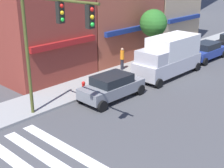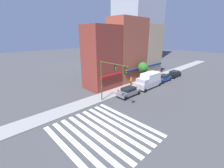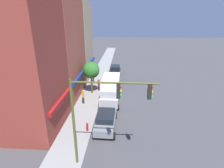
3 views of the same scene
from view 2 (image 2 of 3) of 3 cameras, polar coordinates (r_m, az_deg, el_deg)
name	(u,v)px [view 2 (image 2 of 3)]	position (r m, az deg, el deg)	size (l,w,h in m)	color
ground_plane	(103,132)	(17.69, -3.47, -17.70)	(200.00, 200.00, 0.00)	#424244
sidewalk_left	(69,109)	(23.07, -15.92, -9.04)	(120.00, 3.00, 0.15)	gray
crosswalk_stripes	(103,132)	(17.69, -3.47, -17.68)	(9.15, 10.80, 0.01)	silver
storefront_row	(129,52)	(35.48, 6.36, 11.93)	(22.65, 5.30, 13.94)	maroon
traffic_signal	(110,74)	(21.89, -0.81, 3.67)	(0.32, 5.55, 6.71)	#474C1E
sedan_grey	(129,92)	(26.64, 6.34, -2.86)	(4.45, 2.02, 1.59)	slate
box_truck_silver	(149,80)	(31.36, 13.88, 1.41)	(6.23, 2.42, 3.04)	#B7B7BC
sedan_blue	(163,78)	(36.79, 18.98, 2.20)	(4.45, 2.02, 1.59)	navy
sedan_black	(174,74)	(41.84, 22.61, 3.64)	(4.43, 2.02, 1.59)	black
pedestrian_red_jacket	(148,78)	(34.76, 13.54, 2.19)	(0.32, 0.32, 1.77)	#23232D
pedestrian_orange_vest	(131,81)	(32.08, 7.26, 1.22)	(0.32, 0.32, 1.77)	#23232D
pedestrian_grey_coat	(151,74)	(38.19, 14.54, 3.54)	(0.32, 0.32, 1.77)	#23232D
fire_hydrant	(118,91)	(27.14, 2.36, -2.87)	(0.24, 0.24, 0.84)	red
street_tree	(143,68)	(33.78, 11.70, 6.16)	(2.30, 2.30, 4.56)	brown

